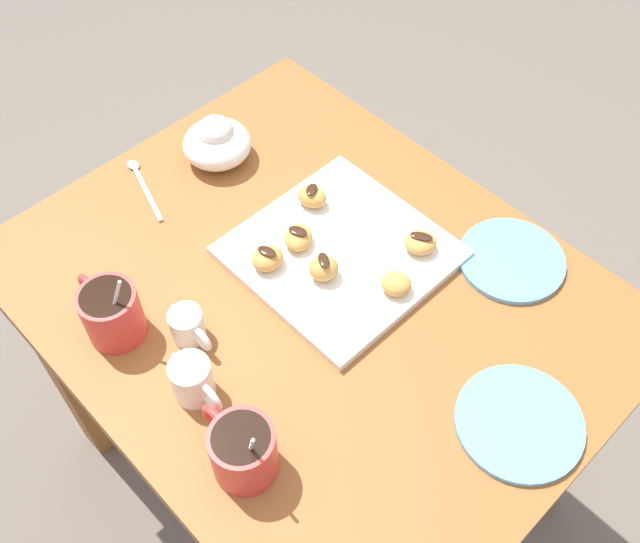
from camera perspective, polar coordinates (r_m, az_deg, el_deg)
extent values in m
plane|color=#665B51|center=(1.80, -0.40, -14.87)|extent=(8.00, 8.00, 0.00)
cube|color=#935628|center=(1.18, -0.59, -1.97)|extent=(0.94, 0.75, 0.04)
cube|color=#935628|center=(1.54, 19.28, -11.89)|extent=(0.07, 0.07, 0.68)
cube|color=#935628|center=(1.79, -2.25, 4.89)|extent=(0.07, 0.07, 0.68)
cube|color=#935628|center=(1.61, -19.03, -6.99)|extent=(0.07, 0.07, 0.68)
cube|color=white|center=(1.21, 1.57, 1.47)|extent=(0.31, 0.31, 0.02)
cylinder|color=red|center=(0.99, -5.95, -13.78)|extent=(0.09, 0.09, 0.09)
torus|color=red|center=(1.01, -8.01, -11.57)|extent=(0.06, 0.01, 0.06)
cylinder|color=black|center=(0.95, -6.15, -12.82)|extent=(0.08, 0.08, 0.01)
cylinder|color=silver|center=(0.95, -5.42, -13.65)|extent=(0.04, 0.01, 0.12)
cylinder|color=red|center=(1.13, -15.83, -3.20)|extent=(0.09, 0.09, 0.09)
torus|color=red|center=(1.16, -17.35, -1.44)|extent=(0.06, 0.01, 0.06)
cylinder|color=black|center=(1.10, -16.30, -2.01)|extent=(0.08, 0.08, 0.01)
cylinder|color=silver|center=(1.09, -15.74, -2.70)|extent=(0.03, 0.04, 0.12)
cylinder|color=white|center=(1.06, -9.91, -8.28)|extent=(0.06, 0.06, 0.07)
cone|color=white|center=(1.05, -11.06, -6.58)|extent=(0.02, 0.02, 0.02)
torus|color=white|center=(1.04, -8.57, -9.61)|extent=(0.05, 0.01, 0.05)
cylinder|color=white|center=(1.03, -10.14, -7.47)|extent=(0.05, 0.05, 0.01)
ellipsoid|color=white|center=(1.35, -8.00, 9.79)|extent=(0.12, 0.12, 0.07)
sphere|color=silver|center=(1.34, -8.12, 10.53)|extent=(0.07, 0.07, 0.07)
ellipsoid|color=green|center=(1.33, -8.59, 11.46)|extent=(0.02, 0.03, 0.01)
cylinder|color=white|center=(1.12, -10.29, -4.13)|extent=(0.05, 0.05, 0.05)
cone|color=white|center=(1.12, -11.19, -2.86)|extent=(0.02, 0.02, 0.02)
torus|color=white|center=(1.10, -9.16, -5.21)|extent=(0.04, 0.01, 0.04)
cylinder|color=#381E11|center=(1.10, -10.45, -3.52)|extent=(0.04, 0.04, 0.01)
cylinder|color=#66A8DB|center=(1.24, 14.66, 0.88)|extent=(0.17, 0.17, 0.01)
cylinder|color=#66A8DB|center=(1.08, 15.22, -11.28)|extent=(0.18, 0.18, 0.01)
cube|color=silver|center=(1.34, -13.32, 6.02)|extent=(0.15, 0.05, 0.00)
ellipsoid|color=silver|center=(1.39, -14.32, 8.04)|extent=(0.03, 0.02, 0.01)
ellipsoid|color=#D19347|center=(1.20, 7.81, 2.24)|extent=(0.07, 0.07, 0.03)
ellipsoid|color=#381E11|center=(1.19, 7.89, 2.73)|extent=(0.04, 0.03, 0.00)
ellipsoid|color=#D19347|center=(1.14, 5.94, -0.95)|extent=(0.06, 0.06, 0.03)
ellipsoid|color=#D19347|center=(1.15, 0.24, 0.30)|extent=(0.06, 0.06, 0.04)
ellipsoid|color=#381E11|center=(1.13, 0.24, 0.93)|extent=(0.04, 0.03, 0.00)
ellipsoid|color=#D19347|center=(1.20, -1.72, 2.65)|extent=(0.07, 0.07, 0.03)
ellipsoid|color=#381E11|center=(1.18, -1.74, 3.16)|extent=(0.04, 0.03, 0.00)
ellipsoid|color=#D19347|center=(1.25, -0.63, 5.83)|extent=(0.06, 0.05, 0.03)
ellipsoid|color=#381E11|center=(1.24, -0.64, 6.40)|extent=(0.03, 0.03, 0.00)
ellipsoid|color=#D19347|center=(1.17, -4.10, 1.02)|extent=(0.05, 0.06, 0.03)
ellipsoid|color=#381E11|center=(1.15, -4.15, 1.57)|extent=(0.04, 0.03, 0.00)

